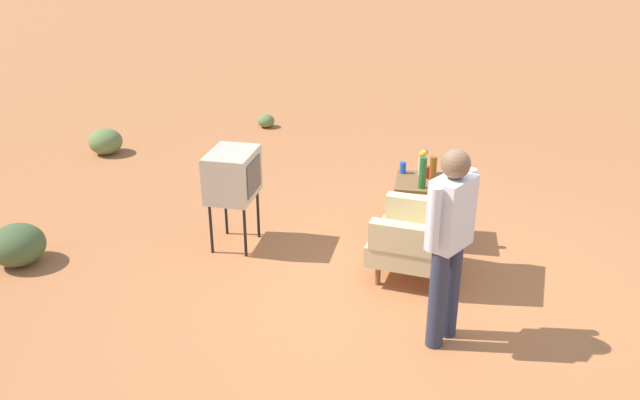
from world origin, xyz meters
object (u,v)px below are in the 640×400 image
tv_on_stand (233,175)px  person_standing (449,237)px  bottle_tall_amber (433,171)px  bottle_wine_green (423,173)px  armchair (425,230)px  side_table (423,190)px  flower_vase (423,161)px  soda_can_red (426,172)px  soda_can_blue (403,168)px

tv_on_stand → person_standing: (1.32, 2.12, 0.16)m
bottle_tall_amber → bottle_wine_green: bearing=-46.1°
person_standing → bottle_tall_amber: bearing=-174.9°
armchair → bottle_tall_amber: armchair is taller
side_table → flower_vase: (-0.19, -0.02, 0.25)m
soda_can_red → armchair: bearing=1.9°
armchair → soda_can_blue: armchair is taller
person_standing → flower_vase: person_standing is taller
bottle_tall_amber → tv_on_stand: bearing=-80.1°
tv_on_stand → flower_vase: tv_on_stand is taller
soda_can_blue → soda_can_red: bearing=70.4°
tv_on_stand → soda_can_red: (-0.54, 1.91, -0.04)m
armchair → side_table: size_ratio=1.56×
soda_can_blue → flower_vase: size_ratio=0.46×
armchair → soda_can_red: bearing=-178.1°
person_standing → bottle_tall_amber: size_ratio=5.47×
soda_can_blue → side_table: bearing=49.9°
person_standing → soda_can_blue: size_ratio=13.44×
flower_vase → bottle_wine_green: bearing=1.1°
armchair → bottle_wine_green: 0.68m
side_table → soda_can_blue: (-0.19, -0.22, 0.17)m
armchair → tv_on_stand: 1.99m
side_table → bottle_tall_amber: bearing=44.0°
tv_on_stand → soda_can_red: size_ratio=8.44×
person_standing → flower_vase: (-1.95, -0.26, -0.11)m
bottle_tall_amber → person_standing: bearing=5.1°
bottle_tall_amber → flower_vase: 0.30m
side_table → person_standing: 1.81m
side_table → flower_vase: bearing=-174.4°
side_table → soda_can_blue: soda_can_blue is taller
bottle_tall_amber → soda_can_blue: bearing=-131.9°
tv_on_stand → bottle_tall_amber: 2.01m
armchair → bottle_wine_green: size_ratio=3.31×
person_standing → flower_vase: 1.97m
bottle_wine_green → soda_can_blue: 0.44m
tv_on_stand → flower_vase: 1.97m
armchair → flower_vase: armchair is taller
person_standing → soda_can_red: person_standing is taller
armchair → tv_on_stand: size_ratio=1.03×
soda_can_red → tv_on_stand: bearing=-74.3°
side_table → soda_can_red: bearing=167.1°
tv_on_stand → bottle_wine_green: bearing=97.6°
person_standing → soda_can_red: bearing=-173.4°
side_table → person_standing: bearing=7.7°
bottle_tall_amber → side_table: bearing=-136.0°
armchair → flower_vase: size_ratio=4.00×
armchair → bottle_tall_amber: size_ratio=3.53×
tv_on_stand → bottle_wine_green: size_ratio=3.22×
armchair → flower_vase: (-0.97, -0.07, 0.33)m
soda_can_blue → tv_on_stand: bearing=-69.4°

